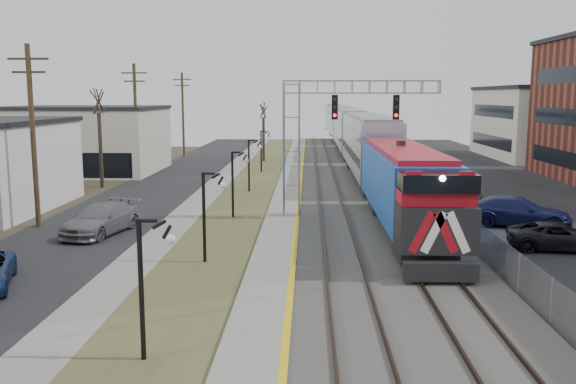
{
  "coord_description": "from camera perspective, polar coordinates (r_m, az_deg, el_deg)",
  "views": [
    {
      "loc": [
        0.51,
        -7.71,
        7.22
      ],
      "look_at": [
        -0.48,
        21.61,
        2.6
      ],
      "focal_mm": 38.0,
      "sensor_mm": 36.0,
      "label": 1
    }
  ],
  "objects": [
    {
      "name": "platform",
      "position": [
        43.33,
        -0.09,
        -0.48
      ],
      "size": [
        2.0,
        120.0,
        0.24
      ],
      "primitive_type": "cube",
      "color": "gray",
      "rests_on": "ground"
    },
    {
      "name": "street_west",
      "position": [
        44.95,
        -13.59,
        -0.52
      ],
      "size": [
        7.0,
        120.0,
        0.04
      ],
      "primitive_type": "cube",
      "color": "black",
      "rests_on": "ground"
    },
    {
      "name": "ballast_bed",
      "position": [
        43.44,
        6.51,
        -0.54
      ],
      "size": [
        8.0,
        120.0,
        0.2
      ],
      "primitive_type": "cube",
      "color": "#595651",
      "rests_on": "ground"
    },
    {
      "name": "grass_median",
      "position": [
        43.55,
        -4.04,
        -0.58
      ],
      "size": [
        4.0,
        120.0,
        0.06
      ],
      "primitive_type": "cube",
      "color": "#4B532C",
      "rests_on": "ground"
    },
    {
      "name": "parking_lot",
      "position": [
        46.0,
        21.58,
        -0.69
      ],
      "size": [
        16.0,
        120.0,
        0.04
      ],
      "primitive_type": "cube",
      "color": "black",
      "rests_on": "ground"
    },
    {
      "name": "fence",
      "position": [
        43.87,
        12.01,
        0.34
      ],
      "size": [
        0.04,
        120.0,
        1.6
      ],
      "primitive_type": "cube",
      "color": "gray",
      "rests_on": "ground"
    },
    {
      "name": "car_street_b",
      "position": [
        33.58,
        -17.09,
        -2.49
      ],
      "size": [
        3.41,
        5.8,
        1.58
      ],
      "primitive_type": "imported",
      "rotation": [
        0.0,
        0.0,
        -0.23
      ],
      "color": "slate",
      "rests_on": "ground"
    },
    {
      "name": "sidewalk",
      "position": [
        43.96,
        -7.93,
        -0.54
      ],
      "size": [
        2.0,
        120.0,
        0.08
      ],
      "primitive_type": "cube",
      "color": "gray",
      "rests_on": "ground"
    },
    {
      "name": "platform_edge",
      "position": [
        43.28,
        1.07,
        -0.33
      ],
      "size": [
        0.24,
        120.0,
        0.01
      ],
      "primitive_type": "cube",
      "color": "gold",
      "rests_on": "platform"
    },
    {
      "name": "train",
      "position": [
        78.52,
        5.6,
        5.78
      ],
      "size": [
        3.0,
        108.65,
        5.33
      ],
      "color": "blue",
      "rests_on": "ground"
    },
    {
      "name": "car_lot_c",
      "position": [
        31.51,
        24.05,
        -3.88
      ],
      "size": [
        4.91,
        2.74,
        1.3
      ],
      "primitive_type": "imported",
      "rotation": [
        0.0,
        0.0,
        1.44
      ],
      "color": "black",
      "rests_on": "ground"
    },
    {
      "name": "lampposts",
      "position": [
        26.9,
        -7.76,
        -2.32
      ],
      "size": [
        0.14,
        62.14,
        4.0
      ],
      "color": "black",
      "rests_on": "ground"
    },
    {
      "name": "car_lot_d",
      "position": [
        36.33,
        20.71,
        -1.78
      ],
      "size": [
        6.06,
        3.8,
        1.64
      ],
      "primitive_type": "imported",
      "rotation": [
        0.0,
        0.0,
        1.28
      ],
      "color": "#161D4E",
      "rests_on": "ground"
    },
    {
      "name": "signal_gantry",
      "position": [
        35.75,
        3.09,
        6.32
      ],
      "size": [
        9.0,
        1.07,
        8.15
      ],
      "color": "gray",
      "rests_on": "ground"
    },
    {
      "name": "track_near",
      "position": [
        43.3,
        3.88,
        -0.3
      ],
      "size": [
        1.58,
        120.0,
        0.15
      ],
      "color": "#2D2119",
      "rests_on": "ballast_bed"
    },
    {
      "name": "car_lot_f",
      "position": [
        53.93,
        13.46,
        1.81
      ],
      "size": [
        4.66,
        1.96,
        1.5
      ],
      "primitive_type": "imported",
      "rotation": [
        0.0,
        0.0,
        1.49
      ],
      "color": "#0E4610",
      "rests_on": "ground"
    },
    {
      "name": "utility_poles",
      "position": [
        36.06,
        -22.75,
        4.73
      ],
      "size": [
        0.28,
        80.28,
        10.0
      ],
      "color": "#4C3823",
      "rests_on": "ground"
    },
    {
      "name": "track_far",
      "position": [
        43.56,
        8.49,
        -0.32
      ],
      "size": [
        1.58,
        120.0,
        0.15
      ],
      "color": "#2D2119",
      "rests_on": "ballast_bed"
    },
    {
      "name": "car_lot_e",
      "position": [
        40.42,
        16.59,
        -0.62
      ],
      "size": [
        4.65,
        2.24,
        1.53
      ],
      "primitive_type": "imported",
      "rotation": [
        0.0,
        0.0,
        1.47
      ],
      "color": "slate",
      "rests_on": "ground"
    },
    {
      "name": "bare_trees",
      "position": [
        48.66,
        -13.81,
        3.36
      ],
      "size": [
        12.3,
        42.3,
        5.95
      ],
      "color": "#382D23",
      "rests_on": "ground"
    }
  ]
}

